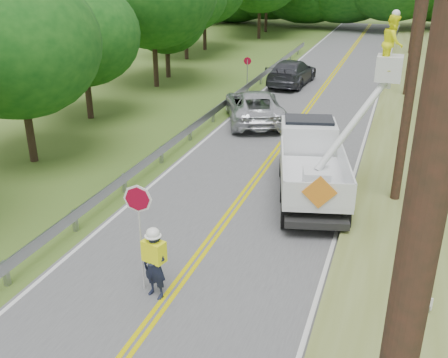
% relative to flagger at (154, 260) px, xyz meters
% --- Properties ---
extents(ground, '(140.00, 140.00, 0.00)m').
position_rel_flagger_xyz_m(ground, '(0.31, -1.84, -1.04)').
color(ground, '#395D1C').
rests_on(ground, ground).
extents(road, '(7.20, 96.00, 0.03)m').
position_rel_flagger_xyz_m(road, '(0.31, 12.16, -1.03)').
color(road, '#515154').
rests_on(road, ground).
extents(guardrail, '(0.18, 48.00, 0.77)m').
position_rel_flagger_xyz_m(guardrail, '(-3.71, 13.07, -0.49)').
color(guardrail, gray).
rests_on(guardrail, ground).
extents(utility_poles, '(1.60, 43.30, 10.00)m').
position_rel_flagger_xyz_m(utility_poles, '(5.31, 15.18, 4.23)').
color(utility_poles, black).
rests_on(utility_poles, ground).
extents(flagger, '(1.13, 0.57, 2.86)m').
position_rel_flagger_xyz_m(flagger, '(0.00, 0.00, 0.00)').
color(flagger, '#191E33').
rests_on(flagger, road).
extents(bucket_truck, '(4.22, 6.45, 6.15)m').
position_rel_flagger_xyz_m(bucket_truck, '(2.51, 7.71, 0.40)').
color(bucket_truck, black).
rests_on(bucket_truck, road).
extents(suv_silver, '(4.62, 6.25, 1.58)m').
position_rel_flagger_xyz_m(suv_silver, '(-1.85, 14.93, -0.23)').
color(suv_silver, silver).
rests_on(suv_silver, road).
extents(suv_darkgrey, '(2.59, 5.64, 1.60)m').
position_rel_flagger_xyz_m(suv_darkgrey, '(-1.84, 23.68, -0.22)').
color(suv_darkgrey, '#383941').
rests_on(suv_darkgrey, road).
extents(stop_sign_permanent, '(0.47, 0.06, 2.23)m').
position_rel_flagger_xyz_m(stop_sign_permanent, '(-3.89, 20.39, 0.41)').
color(stop_sign_permanent, gray).
rests_on(stop_sign_permanent, ground).
extents(yard_sign, '(0.46, 0.13, 0.68)m').
position_rel_flagger_xyz_m(yard_sign, '(6.12, 1.10, -0.56)').
color(yard_sign, white).
rests_on(yard_sign, ground).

